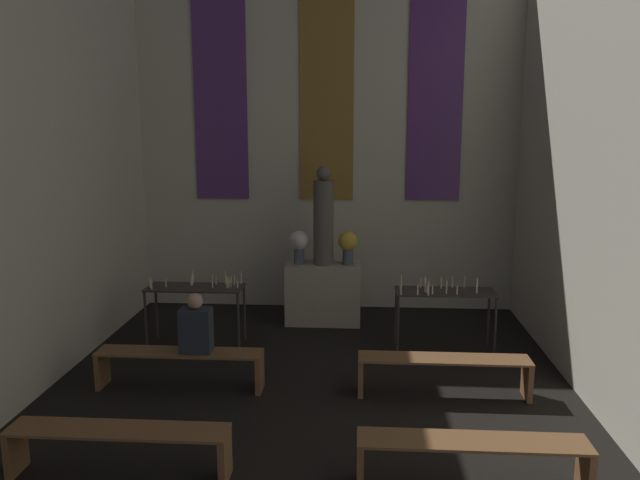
# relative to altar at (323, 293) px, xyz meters

# --- Properties ---
(wall_back) EXTENTS (6.44, 0.16, 5.77)m
(wall_back) POSITION_rel_altar_xyz_m (0.00, 0.94, 2.45)
(wall_back) COLOR beige
(wall_back) RESTS_ON ground_plane
(altar) EXTENTS (1.16, 0.57, 0.94)m
(altar) POSITION_rel_altar_xyz_m (0.00, 0.00, 0.00)
(altar) COLOR #ADA38E
(altar) RESTS_ON ground_plane
(statue) EXTENTS (0.31, 0.31, 1.51)m
(statue) POSITION_rel_altar_xyz_m (0.00, 0.00, 1.17)
(statue) COLOR #5B5651
(statue) RESTS_ON altar
(flower_vase_left) EXTENTS (0.30, 0.30, 0.52)m
(flower_vase_left) POSITION_rel_altar_xyz_m (-0.38, 0.00, 0.79)
(flower_vase_left) COLOR #4C5666
(flower_vase_left) RESTS_ON altar
(flower_vase_right) EXTENTS (0.30, 0.30, 0.52)m
(flower_vase_right) POSITION_rel_altar_xyz_m (0.38, 0.00, 0.79)
(flower_vase_right) COLOR #4C5666
(flower_vase_right) RESTS_ON altar
(candle_rack_left) EXTENTS (1.35, 0.51, 1.04)m
(candle_rack_left) POSITION_rel_altar_xyz_m (-1.72, -1.11, 0.27)
(candle_rack_left) COLOR #332D28
(candle_rack_left) RESTS_ON ground_plane
(candle_rack_right) EXTENTS (1.35, 0.51, 1.04)m
(candle_rack_right) POSITION_rel_altar_xyz_m (1.72, -1.12, 0.27)
(candle_rack_right) COLOR #332D28
(candle_rack_right) RESTS_ON ground_plane
(pew_third_left) EXTENTS (1.95, 0.36, 0.46)m
(pew_third_left) POSITION_rel_altar_xyz_m (-1.53, -4.48, -0.14)
(pew_third_left) COLOR brown
(pew_third_left) RESTS_ON ground_plane
(pew_third_right) EXTENTS (1.95, 0.36, 0.46)m
(pew_third_right) POSITION_rel_altar_xyz_m (1.53, -4.48, -0.14)
(pew_third_right) COLOR brown
(pew_third_right) RESTS_ON ground_plane
(pew_back_left) EXTENTS (1.95, 0.36, 0.46)m
(pew_back_left) POSITION_rel_altar_xyz_m (-1.53, -2.60, -0.14)
(pew_back_left) COLOR brown
(pew_back_left) RESTS_ON ground_plane
(pew_back_right) EXTENTS (1.95, 0.36, 0.46)m
(pew_back_right) POSITION_rel_altar_xyz_m (1.53, -2.60, -0.14)
(pew_back_right) COLOR brown
(pew_back_right) RESTS_ON ground_plane
(person_seated) EXTENTS (0.36, 0.24, 0.71)m
(person_seated) POSITION_rel_altar_xyz_m (-1.33, -2.60, 0.29)
(person_seated) COLOR #282D38
(person_seated) RESTS_ON pew_back_left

